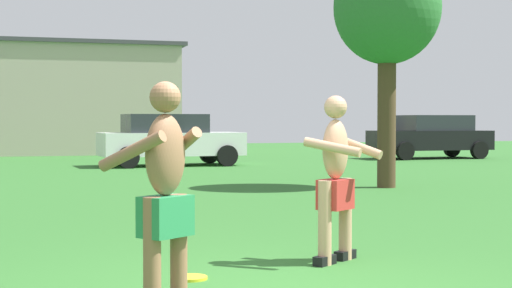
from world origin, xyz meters
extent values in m
cylinder|color=#936647|center=(-0.88, -0.18, 0.42)|extent=(0.13, 0.13, 0.83)
cylinder|color=#936647|center=(-0.66, -0.01, 0.42)|extent=(0.13, 0.13, 0.83)
cube|color=#28844C|center=(-0.77, -0.10, 0.68)|extent=(0.44, 0.41, 0.30)
ellipsoid|color=#936647|center=(-0.77, -0.10, 1.13)|extent=(0.42, 0.39, 0.60)
cylinder|color=#936647|center=(-1.02, -0.15, 1.16)|extent=(0.47, 0.45, 0.31)
cylinder|color=#936647|center=(-0.64, 0.13, 1.16)|extent=(0.30, 0.54, 0.35)
sphere|color=#936647|center=(-0.77, -0.10, 1.56)|extent=(0.23, 0.23, 0.23)
cube|color=black|center=(1.29, 1.41, 0.04)|extent=(0.27, 0.24, 0.09)
cylinder|color=tan|center=(1.29, 1.41, 0.41)|extent=(0.13, 0.13, 0.81)
cube|color=black|center=(0.99, 1.18, 0.04)|extent=(0.27, 0.24, 0.09)
cylinder|color=tan|center=(0.99, 1.18, 0.41)|extent=(0.13, 0.13, 0.81)
cube|color=red|center=(1.14, 1.30, 0.67)|extent=(0.41, 0.39, 0.29)
ellipsoid|color=tan|center=(1.14, 1.30, 1.10)|extent=(0.39, 0.37, 0.59)
cylinder|color=tan|center=(1.38, 1.34, 1.13)|extent=(0.44, 0.48, 0.26)
cylinder|color=tan|center=(1.02, 1.09, 1.13)|extent=(0.48, 0.44, 0.19)
sphere|color=tan|center=(1.14, 1.30, 1.52)|extent=(0.22, 0.22, 0.22)
cylinder|color=yellow|center=(-0.38, 0.89, 0.01)|extent=(0.29, 0.29, 0.03)
cube|color=white|center=(2.51, 17.84, 0.67)|extent=(4.42, 2.10, 0.70)
cube|color=#282D33|center=(2.31, 17.83, 1.30)|extent=(2.52, 1.75, 0.56)
cylinder|color=black|center=(3.95, 18.85, 0.32)|extent=(0.65, 0.27, 0.64)
cylinder|color=black|center=(4.08, 17.05, 0.32)|extent=(0.65, 0.27, 0.64)
cylinder|color=black|center=(0.95, 18.63, 0.32)|extent=(0.65, 0.27, 0.64)
cylinder|color=black|center=(1.08, 16.84, 0.32)|extent=(0.65, 0.27, 0.64)
cube|color=black|center=(12.41, 19.72, 0.67)|extent=(4.35, 1.92, 0.70)
cube|color=#282D33|center=(12.61, 19.73, 1.30)|extent=(2.45, 1.65, 0.56)
cylinder|color=black|center=(10.93, 18.78, 0.32)|extent=(0.65, 0.24, 0.64)
cylinder|color=black|center=(10.88, 20.58, 0.32)|extent=(0.65, 0.24, 0.64)
cylinder|color=black|center=(13.94, 18.87, 0.32)|extent=(0.65, 0.24, 0.64)
cylinder|color=black|center=(13.89, 20.66, 0.32)|extent=(0.65, 0.24, 0.64)
cube|color=#B2A893|center=(-1.24, 28.74, 2.22)|extent=(11.23, 6.27, 4.44)
cube|color=#3F3F44|center=(-1.24, 28.74, 4.52)|extent=(11.68, 6.52, 0.16)
cylinder|color=#4C3823|center=(5.40, 8.90, 1.45)|extent=(0.38, 0.38, 2.89)
ellipsoid|color=#2D7033|center=(5.40, 8.90, 3.71)|extent=(2.21, 2.21, 2.34)
camera|label=1|loc=(-1.75, -5.74, 1.38)|focal=54.66mm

